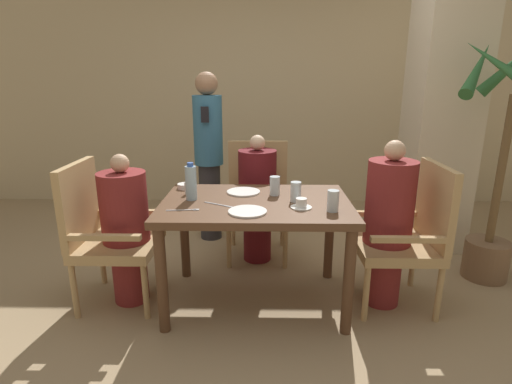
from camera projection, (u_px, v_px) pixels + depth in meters
ground_plane at (256, 300)px, 2.88m from camera, size 16.00×16.00×0.00m
wall_back at (259, 90)px, 4.88m from camera, size 8.00×0.06×2.80m
pillar_stone at (443, 101)px, 3.52m from camera, size 0.54×0.54×2.70m
dining_table at (256, 215)px, 2.71m from camera, size 1.26×0.86×0.75m
chair_left_side at (104, 230)px, 2.75m from camera, size 0.54×0.53×1.00m
diner_in_left_chair at (126, 228)px, 2.75m from camera, size 0.32×0.32×1.07m
chair_far_side at (258, 196)px, 3.55m from camera, size 0.53×0.54×1.00m
diner_in_far_chair at (257, 198)px, 3.39m from camera, size 0.32×0.32×1.10m
chair_right_side at (409, 232)px, 2.72m from camera, size 0.54×0.53×1.00m
diner_in_right_chair at (388, 223)px, 2.70m from camera, size 0.32×0.32×1.16m
standing_host at (209, 153)px, 3.79m from camera, size 0.27×0.31×1.60m
potted_palm at (501, 173)px, 2.99m from camera, size 0.79×0.84×1.96m
plate_main_left at (247, 211)px, 2.45m from camera, size 0.24×0.24×0.01m
plate_main_right at (244, 192)px, 2.87m from camera, size 0.24×0.24×0.01m
teacup_with_saucer at (301, 204)px, 2.53m from camera, size 0.14×0.14×0.06m
bowl_small at (185, 186)px, 2.97m from camera, size 0.11×0.11×0.04m
water_bottle at (191, 183)px, 2.68m from camera, size 0.08×0.08×0.26m
glass_tall_near at (275, 186)px, 2.79m from camera, size 0.07×0.07×0.13m
glass_tall_mid at (296, 192)px, 2.65m from camera, size 0.07×0.07×0.13m
glass_tall_far at (333, 201)px, 2.45m from camera, size 0.07×0.07×0.13m
salt_shaker at (186, 188)px, 2.82m from camera, size 0.03×0.03×0.09m
pepper_shaker at (192, 189)px, 2.82m from camera, size 0.03×0.03×0.09m
fork_beside_plate at (186, 210)px, 2.49m from camera, size 0.21×0.04×0.00m
knife_beside_plate at (220, 205)px, 2.59m from camera, size 0.20×0.12×0.00m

